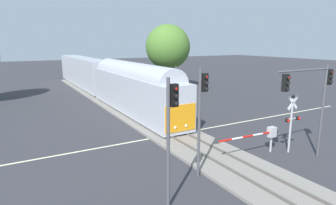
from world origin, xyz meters
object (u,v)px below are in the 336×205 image
traffic_signal_far_side (177,80)px  oak_far_right (168,47)px  commuter_train (103,77)px  traffic_signal_near_left (171,123)px  crossing_gate_near (267,134)px  traffic_signal_median (202,106)px  crossing_signal_mast (292,118)px  traffic_signal_near_right (313,90)px

traffic_signal_far_side → oak_far_right: 13.61m
commuter_train → traffic_signal_near_left: bearing=-101.1°
crossing_gate_near → traffic_signal_median: bearing=-174.9°
crossing_signal_mast → traffic_signal_far_side: 15.79m
traffic_signal_median → traffic_signal_far_side: bearing=63.1°
traffic_signal_near_right → oak_far_right: oak_far_right is taller
traffic_signal_far_side → traffic_signal_median: (-7.91, -15.60, 0.88)m
crossing_gate_near → traffic_signal_near_left: traffic_signal_near_left is taller
crossing_gate_near → traffic_signal_median: (-5.91, -0.53, 2.72)m
crossing_signal_mast → traffic_signal_median: (-7.44, 0.17, 1.62)m
traffic_signal_near_right → traffic_signal_median: traffic_signal_median is taller
crossing_signal_mast → traffic_signal_near_right: 2.56m
traffic_signal_far_side → crossing_signal_mast: bearing=-91.7°
crossing_gate_near → traffic_signal_near_left: size_ratio=0.85×
traffic_signal_near_right → traffic_signal_median: bearing=167.8°
oak_far_right → traffic_signal_median: bearing=-116.0°
crossing_gate_near → oak_far_right: oak_far_right is taller
traffic_signal_far_side → commuter_train: bearing=118.0°
crossing_signal_mast → traffic_signal_near_right: size_ratio=0.67×
traffic_signal_near_left → crossing_gate_near: bearing=15.4°
traffic_signal_median → oak_far_right: size_ratio=0.60×
commuter_train → traffic_signal_near_left: size_ratio=7.12×
crossing_signal_mast → traffic_signal_near_left: traffic_signal_near_left is taller
traffic_signal_near_right → crossing_signal_mast: bearing=84.0°
traffic_signal_near_left → oak_far_right: (16.50, 29.46, 2.71)m
traffic_signal_near_right → crossing_gate_near: bearing=123.3°
traffic_signal_near_left → commuter_train: bearing=78.9°
traffic_signal_near_right → oak_far_right: (6.14, 29.10, 2.12)m
traffic_signal_far_side → crossing_gate_near: bearing=-97.5°
traffic_signal_near_left → oak_far_right: bearing=60.7°
crossing_signal_mast → oak_far_right: 28.65m
crossing_gate_near → crossing_signal_mast: (1.53, -0.70, 1.10)m
commuter_train → crossing_gate_near: (3.51, -25.43, -1.39)m
commuter_train → oak_far_right: bearing=8.1°
commuter_train → oak_far_right: oak_far_right is taller
traffic_signal_near_right → traffic_signal_near_left: bearing=-178.0°
crossing_gate_near → traffic_signal_median: 6.53m
traffic_signal_near_right → traffic_signal_far_side: traffic_signal_near_right is taller
commuter_train → traffic_signal_near_right: traffic_signal_near_right is taller
traffic_signal_far_side → traffic_signal_near_left: size_ratio=0.80×
traffic_signal_far_side → traffic_signal_near_left: (-10.97, -17.54, 0.81)m
crossing_gate_near → oak_far_right: 28.53m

